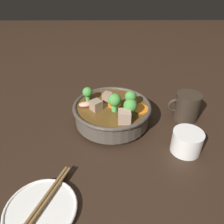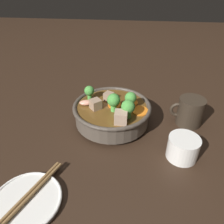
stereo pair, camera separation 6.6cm
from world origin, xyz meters
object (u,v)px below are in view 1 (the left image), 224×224
dark_mug (187,106)px  chopsticks_pair (40,207)px  side_saucer (41,210)px  stirfry_bowl (112,111)px  tea_cup (187,142)px

dark_mug → chopsticks_pair: bearing=40.2°
side_saucer → dark_mug: bearing=-139.8°
stirfry_bowl → tea_cup: (-0.19, 0.12, -0.01)m
tea_cup → chopsticks_pair: bearing=26.9°
side_saucer → chopsticks_pair: size_ratio=0.72×
stirfry_bowl → chopsticks_pair: 0.33m
tea_cup → chopsticks_pair: size_ratio=0.39×
side_saucer → stirfry_bowl: bearing=-116.4°
dark_mug → chopsticks_pair: 0.50m
stirfry_bowl → side_saucer: stirfry_bowl is taller
side_saucer → chopsticks_pair: (0.00, 0.00, 0.01)m
dark_mug → chopsticks_pair: size_ratio=0.50×
dark_mug → tea_cup: bearing=74.6°
side_saucer → chopsticks_pair: 0.01m
tea_cup → dark_mug: 0.15m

